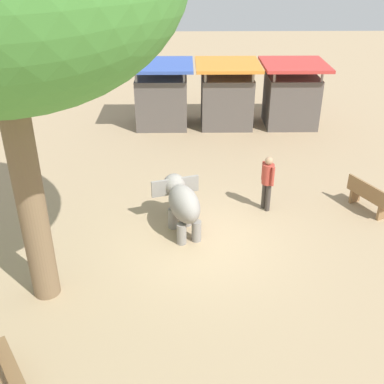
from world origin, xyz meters
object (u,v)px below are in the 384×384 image
at_px(elephant, 182,202).
at_px(person_handler, 268,179).
at_px(market_stall_orange, 227,98).
at_px(market_stall_red, 291,98).
at_px(market_stall_blue, 162,98).
at_px(wooden_bench, 368,196).

distance_m(elephant, person_handler, 2.59).
bearing_deg(elephant, market_stall_orange, -30.35).
relative_size(person_handler, market_stall_orange, 0.64).
bearing_deg(market_stall_red, market_stall_blue, 180.00).
height_order(elephant, person_handler, person_handler).
xyz_separation_m(elephant, wooden_bench, (5.20, 0.92, -0.38)).
bearing_deg(market_stall_orange, market_stall_blue, 180.00).
bearing_deg(person_handler, market_stall_red, -134.66).
relative_size(elephant, person_handler, 1.19).
distance_m(elephant, market_stall_blue, 7.91).
distance_m(market_stall_blue, market_stall_orange, 2.60).
height_order(market_stall_blue, market_stall_orange, same).
xyz_separation_m(wooden_bench, market_stall_blue, (-6.04, 6.95, 0.67)).
bearing_deg(wooden_bench, elephant, -106.09).
relative_size(market_stall_blue, market_stall_orange, 1.00).
distance_m(market_stall_blue, market_stall_red, 5.20).
height_order(market_stall_orange, market_stall_red, same).
relative_size(elephant, market_stall_red, 0.76).
bearing_deg(market_stall_blue, wooden_bench, -49.01).
distance_m(elephant, market_stall_orange, 8.06).
bearing_deg(elephant, market_stall_blue, -11.64).
relative_size(wooden_bench, market_stall_red, 0.57).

